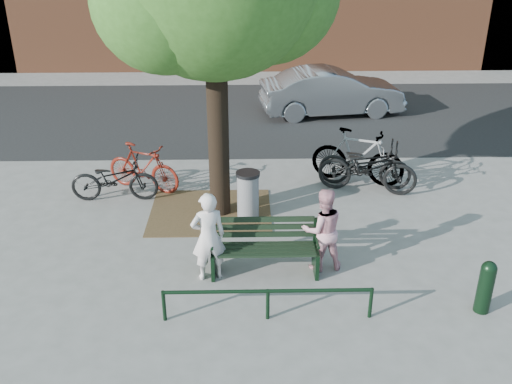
{
  "coord_description": "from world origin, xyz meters",
  "views": [
    {
      "loc": [
        -0.33,
        -7.95,
        5.26
      ],
      "look_at": [
        -0.12,
        1.0,
        1.01
      ],
      "focal_mm": 40.0,
      "sensor_mm": 36.0,
      "label": 1
    }
  ],
  "objects_px": {
    "litter_bin": "(248,195)",
    "bicycle_c": "(368,168)",
    "park_bench": "(265,245)",
    "person_left": "(208,237)",
    "person_right": "(323,230)",
    "bollard": "(486,285)",
    "parked_car": "(332,92)"
  },
  "relations": [
    {
      "from": "bollard",
      "to": "parked_car",
      "type": "height_order",
      "value": "parked_car"
    },
    {
      "from": "person_left",
      "to": "parked_car",
      "type": "relative_size",
      "value": 0.36
    },
    {
      "from": "litter_bin",
      "to": "bollard",
      "type": "bearing_deg",
      "value": -41.84
    },
    {
      "from": "person_right",
      "to": "litter_bin",
      "type": "relative_size",
      "value": 1.52
    },
    {
      "from": "park_bench",
      "to": "parked_car",
      "type": "height_order",
      "value": "parked_car"
    },
    {
      "from": "person_left",
      "to": "litter_bin",
      "type": "bearing_deg",
      "value": -121.63
    },
    {
      "from": "bicycle_c",
      "to": "parked_car",
      "type": "relative_size",
      "value": 0.49
    },
    {
      "from": "bollard",
      "to": "person_left",
      "type": "bearing_deg",
      "value": 166.44
    },
    {
      "from": "person_left",
      "to": "person_right",
      "type": "bearing_deg",
      "value": 173.27
    },
    {
      "from": "bollard",
      "to": "parked_car",
      "type": "xyz_separation_m",
      "value": [
        -0.89,
        9.64,
        0.23
      ]
    },
    {
      "from": "litter_bin",
      "to": "bicycle_c",
      "type": "xyz_separation_m",
      "value": [
        2.55,
        1.1,
        0.06
      ]
    },
    {
      "from": "bicycle_c",
      "to": "bollard",
      "type": "bearing_deg",
      "value": -153.27
    },
    {
      "from": "parked_car",
      "to": "litter_bin",
      "type": "bearing_deg",
      "value": 150.9
    },
    {
      "from": "person_left",
      "to": "bicycle_c",
      "type": "distance_m",
      "value": 4.53
    },
    {
      "from": "person_right",
      "to": "parked_car",
      "type": "xyz_separation_m",
      "value": [
        1.36,
        8.4,
        -0.03
      ]
    },
    {
      "from": "person_left",
      "to": "litter_bin",
      "type": "relative_size",
      "value": 1.6
    },
    {
      "from": "park_bench",
      "to": "person_left",
      "type": "distance_m",
      "value": 0.96
    },
    {
      "from": "bollard",
      "to": "bicycle_c",
      "type": "xyz_separation_m",
      "value": [
        -0.9,
        4.19,
        0.09
      ]
    },
    {
      "from": "bicycle_c",
      "to": "parked_car",
      "type": "xyz_separation_m",
      "value": [
        0.01,
        5.45,
        0.15
      ]
    },
    {
      "from": "person_right",
      "to": "parked_car",
      "type": "distance_m",
      "value": 8.51
    },
    {
      "from": "bicycle_c",
      "to": "litter_bin",
      "type": "bearing_deg",
      "value": 127.95
    },
    {
      "from": "bollard",
      "to": "litter_bin",
      "type": "height_order",
      "value": "litter_bin"
    },
    {
      "from": "person_right",
      "to": "parked_car",
      "type": "bearing_deg",
      "value": -107.71
    },
    {
      "from": "bollard",
      "to": "bicycle_c",
      "type": "bearing_deg",
      "value": 102.13
    },
    {
      "from": "litter_bin",
      "to": "bicycle_c",
      "type": "distance_m",
      "value": 2.78
    },
    {
      "from": "person_left",
      "to": "person_right",
      "type": "height_order",
      "value": "person_left"
    },
    {
      "from": "person_left",
      "to": "parked_car",
      "type": "bearing_deg",
      "value": -124.81
    },
    {
      "from": "parked_car",
      "to": "park_bench",
      "type": "bearing_deg",
      "value": 157.0
    },
    {
      "from": "park_bench",
      "to": "person_left",
      "type": "bearing_deg",
      "value": -168.73
    },
    {
      "from": "person_right",
      "to": "litter_bin",
      "type": "height_order",
      "value": "person_right"
    },
    {
      "from": "person_right",
      "to": "person_left",
      "type": "bearing_deg",
      "value": -0.78
    },
    {
      "from": "litter_bin",
      "to": "bicycle_c",
      "type": "relative_size",
      "value": 0.46
    }
  ]
}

